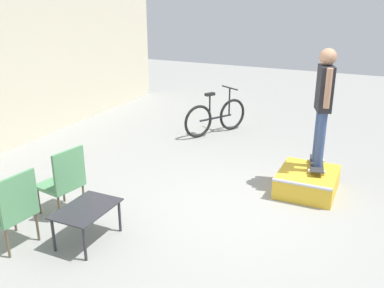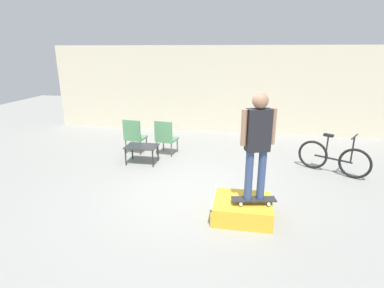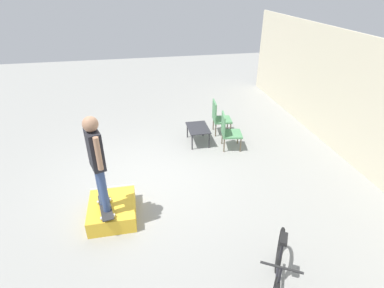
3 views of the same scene
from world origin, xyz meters
name	(u,v)px [view 1 (image 1 of 3)]	position (x,y,z in m)	size (l,w,h in m)	color
ground_plane	(238,211)	(0.00, 0.00, 0.00)	(24.00, 24.00, 0.00)	gray
skate_ramp_box	(307,181)	(1.08, -0.77, 0.17)	(1.05, 0.88, 0.36)	gold
skateboard_on_ramp	(317,164)	(1.27, -0.86, 0.41)	(0.78, 0.35, 0.07)	#2D2D2D
person_skater	(324,97)	(1.27, -0.86, 1.50)	(0.55, 0.31, 1.80)	#384C7A
coffee_table	(87,212)	(-1.54, 1.48, 0.41)	(0.82, 0.57, 0.47)	#2D2D33
patio_chair_left	(13,208)	(-2.01, 2.21, 0.54)	(0.57, 0.57, 1.00)	brown
patio_chair_right	(64,179)	(-1.09, 2.21, 0.54)	(0.60, 0.60, 1.00)	brown
bicycle	(216,117)	(3.19, 1.64, 0.38)	(1.48, 0.88, 1.00)	black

